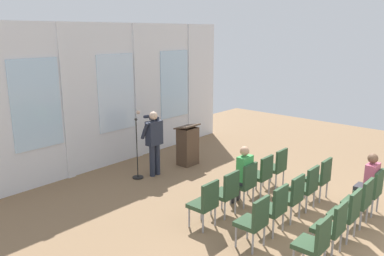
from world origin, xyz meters
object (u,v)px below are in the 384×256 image
Objects in this scene: speaker at (154,139)px; chair_r0_c4 at (277,165)px; lectern at (188,145)px; chair_r0_c0 at (205,202)px; chair_r2_c3 at (361,199)px; audience_r0_c2 at (242,172)px; chair_r2_c0 at (315,241)px; chair_r0_c3 at (262,173)px; chair_r1_c0 at (255,219)px; chair_r1_c1 at (275,206)px; chair_r1_c3 at (307,185)px; chair_r1_c2 at (292,195)px; chair_r0_c2 at (245,181)px; mic_stand at (138,165)px; audience_r2_c4 at (368,180)px; chair_r0_c1 at (227,191)px; chair_r1_c4 at (321,176)px; chair_r2_c2 at (348,211)px; chair_r2_c1 at (333,225)px; chair_r2_c4 at (372,189)px.

chair_r0_c4 is (1.38, -2.75, -0.44)m from speaker.
chair_r0_c0 is (-2.48, -2.66, -0.02)m from lectern.
chair_r2_c3 is (-0.67, -2.15, 0.00)m from chair_r0_c4.
audience_r0_c2 is (0.04, -2.67, -0.25)m from speaker.
lectern is at bearing 62.73° from chair_r2_c0.
chair_r1_c0 is at bearing -151.87° from chair_r0_c3.
chair_r1_c1 is (-1.34, -1.07, 0.00)m from chair_r0_c3.
chair_r0_c3 is (0.67, -0.08, -0.19)m from audience_r0_c2.
chair_r2_c0 is at bearing -120.98° from audience_r0_c2.
chair_r1_c3 is (1.34, 0.00, 0.00)m from chair_r1_c1.
chair_r0_c2 is at bearing 90.00° from chair_r1_c2.
chair_r0_c2 and chair_r2_c0 have the same top height.
chair_r0_c3 and chair_r1_c0 have the same top height.
chair_r0_c0 and chair_r2_c3 have the same top height.
chair_r1_c0 is at bearing -141.27° from chair_r0_c2.
audience_r2_c4 is (1.81, -4.98, 0.37)m from mic_stand.
lectern is 5.40m from chair_r2_c0.
speaker is at bearing 106.03° from audience_r2_c4.
audience_r2_c4 is at bearing -37.62° from chair_r0_c0.
chair_r2_c0 is at bearing -90.00° from chair_r1_c0.
chair_r0_c4 is (1.34, 0.00, 0.00)m from chair_r0_c2.
chair_r0_c1 is 1.00× the size of chair_r1_c4.
chair_r1_c1 is 0.67m from chair_r1_c2.
chair_r1_c4 is at bearing 21.85° from chair_r2_c0.
chair_r0_c0 is at bearing 180.00° from chair_r0_c1.
chair_r1_c0 is at bearing 159.72° from audience_r2_c4.
audience_r0_c2 is 1.35m from chair_r1_c1.
chair_r1_c1 is 2.01m from chair_r1_c4.
chair_r1_c2 and chair_r2_c0 have the same top height.
chair_r0_c4 is 1.00× the size of chair_r1_c1.
chair_r2_c0 is (-2.68, -2.15, 0.00)m from chair_r0_c4.
chair_r0_c4 is (1.81, -2.92, 0.20)m from mic_stand.
chair_r2_c2 is at bearing 0.00° from chair_r2_c0.
chair_r2_c4 is (2.01, 0.00, 0.00)m from chair_r2_c1.
chair_r0_c0 is 1.34m from chair_r0_c2.
chair_r1_c2 is (0.47, -3.99, 0.20)m from mic_stand.
chair_r0_c3 is 2.53m from chair_r2_c1.
chair_r2_c0 is at bearing -99.76° from mic_stand.
mic_stand is 1.64m from lectern.
chair_r2_c0 and chair_r2_c1 have the same top height.
chair_r2_c2 is at bearing -89.47° from speaker.
chair_r0_c4 is 1.00× the size of chair_r1_c4.
speaker is 3.85m from chair_r1_c2.
chair_r1_c1 is 1.72m from chair_r2_c3.
chair_r2_c1 is at bearing -121.94° from chair_r0_c3.
audience_r2_c4 is at bearing -55.92° from chair_r1_c3.
chair_r0_c2 is at bearing -89.06° from speaker.
mic_stand is 4.00m from chair_r1_c1.
chair_r0_c1 is at bearing 180.00° from chair_r0_c2.
chair_r1_c0 is at bearing 180.00° from chair_r1_c1.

